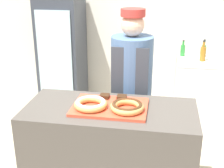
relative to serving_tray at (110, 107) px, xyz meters
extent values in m
cube|color=silver|center=(0.00, 2.13, 0.37)|extent=(8.00, 0.06, 2.70)
cube|color=#4C4742|center=(0.00, 0.00, -0.50)|extent=(1.44, 0.67, 0.97)
cube|color=#D84C33|center=(0.00, 0.00, 0.00)|extent=(0.62, 0.43, 0.02)
torus|color=tan|center=(-0.15, -0.06, 0.04)|extent=(0.27, 0.27, 0.06)
torus|color=#EFADC6|center=(-0.15, -0.06, 0.06)|extent=(0.25, 0.25, 0.04)
torus|color=tan|center=(0.15, -0.06, 0.04)|extent=(0.27, 0.27, 0.06)
torus|color=#472814|center=(0.15, -0.06, 0.06)|extent=(0.25, 0.25, 0.04)
cube|color=#382111|center=(-0.08, 0.15, 0.03)|extent=(0.08, 0.08, 0.03)
cube|color=#382111|center=(0.08, 0.15, 0.03)|extent=(0.08, 0.08, 0.03)
cylinder|color=#4C4C51|center=(0.11, 0.63, -0.57)|extent=(0.30, 0.30, 0.83)
cylinder|color=#4C6B99|center=(0.11, 0.63, 0.16)|extent=(0.41, 0.41, 0.62)
cube|color=#383D47|center=(0.11, 0.44, -0.25)|extent=(0.35, 0.02, 1.30)
sphere|color=beige|center=(0.11, 0.63, 0.58)|extent=(0.22, 0.22, 0.22)
cylinder|color=#B2332D|center=(0.11, 0.63, 0.69)|extent=(0.23, 0.23, 0.07)
cube|color=#333842|center=(-0.99, 1.75, -0.13)|extent=(0.56, 0.61, 1.70)
cube|color=silver|center=(-0.99, 1.44, -0.09)|extent=(0.46, 0.02, 1.36)
cube|color=white|center=(1.08, 1.75, -0.52)|extent=(0.94, 0.64, 0.92)
cube|color=gray|center=(1.08, 1.75, -0.08)|extent=(0.94, 0.64, 0.01)
cylinder|color=#2D8C38|center=(0.95, 1.91, 0.03)|extent=(0.06, 0.06, 0.17)
cylinder|color=#2D8C38|center=(0.95, 1.91, 0.14)|extent=(0.03, 0.03, 0.07)
cylinder|color=black|center=(0.95, 1.91, 0.18)|extent=(0.03, 0.03, 0.01)
cylinder|color=#99661E|center=(0.92, 1.72, 0.03)|extent=(0.07, 0.07, 0.18)
cylinder|color=#99661E|center=(0.92, 1.72, 0.16)|extent=(0.03, 0.03, 0.07)
cylinder|color=black|center=(0.92, 1.72, 0.20)|extent=(0.04, 0.04, 0.01)
cylinder|color=#2D8C38|center=(0.67, 1.92, 0.02)|extent=(0.06, 0.06, 0.15)
cylinder|color=#2D8C38|center=(0.67, 1.92, 0.12)|extent=(0.03, 0.03, 0.06)
cylinder|color=black|center=(0.67, 1.92, 0.15)|extent=(0.03, 0.03, 0.01)
camera|label=1|loc=(0.41, -2.32, 1.10)|focal=50.00mm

